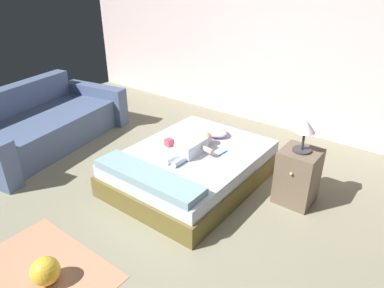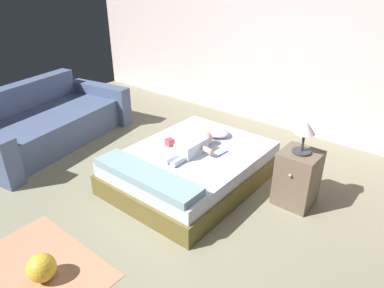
{
  "view_description": "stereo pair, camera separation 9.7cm",
  "coord_description": "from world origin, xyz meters",
  "px_view_note": "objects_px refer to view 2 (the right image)",
  "views": [
    {
      "loc": [
        1.71,
        -1.68,
        2.17
      ],
      "look_at": [
        -0.3,
        0.97,
        0.47
      ],
      "focal_mm": 32.67,
      "sensor_mm": 36.0,
      "label": 1
    },
    {
      "loc": [
        1.79,
        -1.62,
        2.17
      ],
      "look_at": [
        -0.3,
        0.97,
        0.47
      ],
      "focal_mm": 32.67,
      "sensor_mm": 36.0,
      "label": 2
    }
  ],
  "objects_px": {
    "toothbrush": "(224,153)",
    "baby": "(194,146)",
    "bed": "(192,167)",
    "couch": "(45,123)",
    "lamp": "(305,130)",
    "toy_block": "(170,142)",
    "toy_ball": "(42,268)",
    "pillow": "(211,130)",
    "nightstand": "(297,178)"
  },
  "relations": [
    {
      "from": "couch",
      "to": "nightstand",
      "type": "height_order",
      "value": "couch"
    },
    {
      "from": "bed",
      "to": "toy_block",
      "type": "bearing_deg",
      "value": -173.84
    },
    {
      "from": "couch",
      "to": "toy_block",
      "type": "xyz_separation_m",
      "value": [
        1.89,
        0.43,
        0.15
      ]
    },
    {
      "from": "toy_ball",
      "to": "toothbrush",
      "type": "bearing_deg",
      "value": 81.27
    },
    {
      "from": "baby",
      "to": "couch",
      "type": "bearing_deg",
      "value": -167.55
    },
    {
      "from": "pillow",
      "to": "couch",
      "type": "height_order",
      "value": "couch"
    },
    {
      "from": "pillow",
      "to": "couch",
      "type": "bearing_deg",
      "value": -155.28
    },
    {
      "from": "toy_ball",
      "to": "toy_block",
      "type": "distance_m",
      "value": 1.81
    },
    {
      "from": "pillow",
      "to": "couch",
      "type": "relative_size",
      "value": 0.21
    },
    {
      "from": "toothbrush",
      "to": "nightstand",
      "type": "distance_m",
      "value": 0.79
    },
    {
      "from": "pillow",
      "to": "nightstand",
      "type": "xyz_separation_m",
      "value": [
        1.17,
        -0.14,
        -0.13
      ]
    },
    {
      "from": "bed",
      "to": "toy_ball",
      "type": "height_order",
      "value": "bed"
    },
    {
      "from": "toothbrush",
      "to": "toy_ball",
      "type": "relative_size",
      "value": 0.68
    },
    {
      "from": "pillow",
      "to": "toothbrush",
      "type": "xyz_separation_m",
      "value": [
        0.4,
        -0.3,
        -0.04
      ]
    },
    {
      "from": "bed",
      "to": "toothbrush",
      "type": "xyz_separation_m",
      "value": [
        0.29,
        0.19,
        0.2
      ]
    },
    {
      "from": "lamp",
      "to": "nightstand",
      "type": "bearing_deg",
      "value": -90.0
    },
    {
      "from": "nightstand",
      "to": "toy_block",
      "type": "xyz_separation_m",
      "value": [
        -1.36,
        -0.39,
        0.12
      ]
    },
    {
      "from": "lamp",
      "to": "pillow",
      "type": "bearing_deg",
      "value": 173.23
    },
    {
      "from": "toothbrush",
      "to": "couch",
      "type": "bearing_deg",
      "value": -165.26
    },
    {
      "from": "nightstand",
      "to": "lamp",
      "type": "bearing_deg",
      "value": 90.0
    },
    {
      "from": "bed",
      "to": "toy_ball",
      "type": "bearing_deg",
      "value": -90.64
    },
    {
      "from": "pillow",
      "to": "toothbrush",
      "type": "distance_m",
      "value": 0.51
    },
    {
      "from": "bed",
      "to": "baby",
      "type": "bearing_deg",
      "value": 79.37
    },
    {
      "from": "toothbrush",
      "to": "lamp",
      "type": "relative_size",
      "value": 0.46
    },
    {
      "from": "baby",
      "to": "couch",
      "type": "relative_size",
      "value": 0.3
    },
    {
      "from": "bed",
      "to": "toy_ball",
      "type": "xyz_separation_m",
      "value": [
        -0.02,
        -1.8,
        -0.06
      ]
    },
    {
      "from": "couch",
      "to": "lamp",
      "type": "bearing_deg",
      "value": 14.09
    },
    {
      "from": "toy_ball",
      "to": "toy_block",
      "type": "bearing_deg",
      "value": 98.91
    },
    {
      "from": "bed",
      "to": "pillow",
      "type": "bearing_deg",
      "value": 103.18
    },
    {
      "from": "baby",
      "to": "nightstand",
      "type": "xyz_separation_m",
      "value": [
        1.05,
        0.33,
        -0.15
      ]
    },
    {
      "from": "couch",
      "to": "toy_ball",
      "type": "distance_m",
      "value": 2.55
    },
    {
      "from": "toothbrush",
      "to": "lamp",
      "type": "distance_m",
      "value": 0.9
    },
    {
      "from": "toy_block",
      "to": "bed",
      "type": "bearing_deg",
      "value": 6.16
    },
    {
      "from": "lamp",
      "to": "toy_block",
      "type": "bearing_deg",
      "value": -163.98
    },
    {
      "from": "pillow",
      "to": "toy_ball",
      "type": "bearing_deg",
      "value": -87.6
    },
    {
      "from": "lamp",
      "to": "toy_ball",
      "type": "bearing_deg",
      "value": -116.58
    },
    {
      "from": "toy_block",
      "to": "couch",
      "type": "bearing_deg",
      "value": -167.32
    },
    {
      "from": "baby",
      "to": "toy_block",
      "type": "relative_size",
      "value": 7.51
    },
    {
      "from": "toothbrush",
      "to": "couch",
      "type": "xyz_separation_m",
      "value": [
        -2.48,
        -0.65,
        -0.11
      ]
    },
    {
      "from": "toothbrush",
      "to": "couch",
      "type": "height_order",
      "value": "couch"
    },
    {
      "from": "toy_block",
      "to": "toothbrush",
      "type": "bearing_deg",
      "value": 21.14
    },
    {
      "from": "toy_ball",
      "to": "baby",
      "type": "bearing_deg",
      "value": 89.21
    },
    {
      "from": "pillow",
      "to": "lamp",
      "type": "bearing_deg",
      "value": -6.77
    },
    {
      "from": "bed",
      "to": "baby",
      "type": "height_order",
      "value": "baby"
    },
    {
      "from": "toothbrush",
      "to": "baby",
      "type": "bearing_deg",
      "value": -149.25
    },
    {
      "from": "couch",
      "to": "toy_block",
      "type": "relative_size",
      "value": 24.75
    },
    {
      "from": "baby",
      "to": "couch",
      "type": "xyz_separation_m",
      "value": [
        -2.19,
        -0.48,
        -0.18
      ]
    },
    {
      "from": "bed",
      "to": "couch",
      "type": "relative_size",
      "value": 0.76
    },
    {
      "from": "couch",
      "to": "lamp",
      "type": "relative_size",
      "value": 6.92
    },
    {
      "from": "toy_block",
      "to": "nightstand",
      "type": "bearing_deg",
      "value": 16.02
    }
  ]
}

